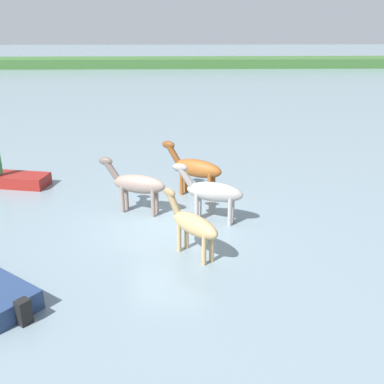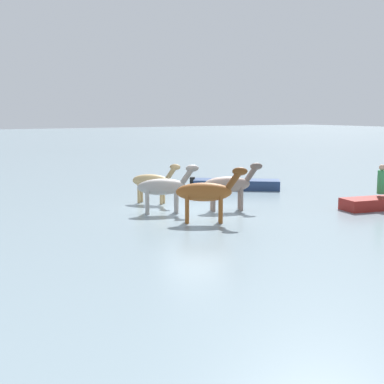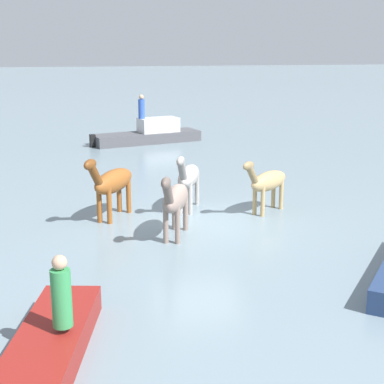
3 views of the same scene
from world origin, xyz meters
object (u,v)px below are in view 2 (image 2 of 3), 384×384
(horse_rear_stallion, at_px, (164,187))
(horse_dark_mare, at_px, (206,192))
(horse_dun_straggler, at_px, (153,181))
(person_boatman_standing, at_px, (381,180))
(horse_pinto_flank, at_px, (229,185))
(boat_launch_far, at_px, (236,186))

(horse_rear_stallion, relative_size, horse_dark_mare, 1.00)
(horse_dun_straggler, height_order, horse_dark_mare, horse_dark_mare)
(horse_dun_straggler, bearing_deg, person_boatman_standing, 12.45)
(horse_pinto_flank, distance_m, horse_rear_stallion, 2.59)
(horse_dark_mare, height_order, boat_launch_far, horse_dark_mare)
(horse_pinto_flank, relative_size, person_boatman_standing, 1.98)
(horse_rear_stallion, bearing_deg, horse_pinto_flank, 3.77)
(horse_rear_stallion, bearing_deg, horse_dark_mare, -57.38)
(boat_launch_far, bearing_deg, horse_pinto_flank, -91.20)
(horse_rear_stallion, distance_m, boat_launch_far, 7.28)
(horse_dun_straggler, distance_m, person_boatman_standing, 9.33)
(person_boatman_standing, bearing_deg, horse_rear_stallion, -23.22)
(horse_dun_straggler, height_order, horse_pinto_flank, horse_pinto_flank)
(horse_pinto_flank, bearing_deg, horse_rear_stallion, -177.38)
(horse_rear_stallion, xyz_separation_m, person_boatman_standing, (-8.06, 3.46, 0.10))
(horse_pinto_flank, distance_m, boat_launch_far, 5.95)
(horse_dun_straggler, bearing_deg, horse_dark_mare, -42.69)
(horse_dun_straggler, height_order, horse_rear_stallion, horse_rear_stallion)
(horse_pinto_flank, height_order, boat_launch_far, horse_pinto_flank)
(horse_dun_straggler, xyz_separation_m, horse_dark_mare, (0.22, 4.52, 0.13))
(boat_launch_far, bearing_deg, horse_dark_mare, -95.58)
(person_boatman_standing, bearing_deg, horse_dun_straggler, -37.67)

